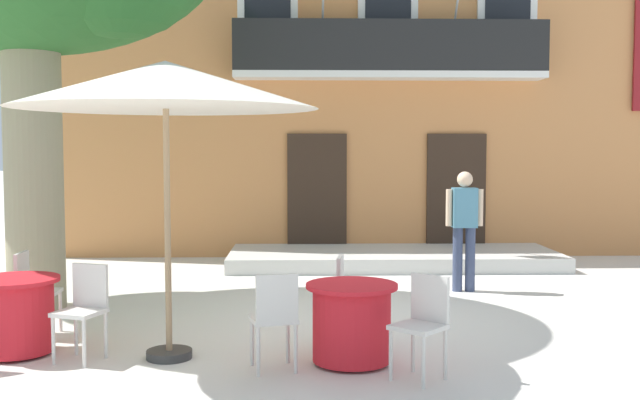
# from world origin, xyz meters

# --- Properties ---
(ground_plane) EXTENTS (120.00, 120.00, 0.00)m
(ground_plane) POSITION_xyz_m (0.00, 0.00, 0.00)
(ground_plane) COLOR silver
(building_facade) EXTENTS (13.00, 5.09, 7.50)m
(building_facade) POSITION_xyz_m (0.93, 6.99, 3.75)
(building_facade) COLOR #CC844C
(building_facade) RESTS_ON ground
(entrance_step_platform) EXTENTS (5.65, 2.07, 0.25)m
(entrance_step_platform) POSITION_xyz_m (0.93, 3.97, 0.12)
(entrance_step_platform) COLOR silver
(entrance_step_platform) RESTS_ON ground
(cafe_table_near_tree) EXTENTS (0.86, 0.86, 0.76)m
(cafe_table_near_tree) POSITION_xyz_m (-0.20, -1.97, 0.39)
(cafe_table_near_tree) COLOR red
(cafe_table_near_tree) RESTS_ON ground
(cafe_chair_near_tree_0) EXTENTS (0.57, 0.57, 0.91)m
(cafe_chair_near_tree_0) POSITION_xyz_m (0.40, -2.43, 0.53)
(cafe_chair_near_tree_0) COLOR silver
(cafe_chair_near_tree_0) RESTS_ON ground
(cafe_chair_near_tree_1) EXTENTS (0.45, 0.45, 0.91)m
(cafe_chair_near_tree_1) POSITION_xyz_m (-0.16, -1.22, 0.53)
(cafe_chair_near_tree_1) COLOR silver
(cafe_chair_near_tree_1) RESTS_ON ground
(cafe_chair_near_tree_2) EXTENTS (0.48, 0.48, 0.91)m
(cafe_chair_near_tree_2) POSITION_xyz_m (-0.91, -2.21, 0.53)
(cafe_chair_near_tree_2) COLOR silver
(cafe_chair_near_tree_2) RESTS_ON ground
(cafe_table_middle) EXTENTS (0.86, 0.86, 0.76)m
(cafe_table_middle) POSITION_xyz_m (-3.48, -1.57, 0.39)
(cafe_table_middle) COLOR red
(cafe_table_middle) RESTS_ON ground
(cafe_chair_middle_0) EXTENTS (0.41, 0.41, 0.91)m
(cafe_chair_middle_0) POSITION_xyz_m (-3.58, -0.82, 0.53)
(cafe_chair_middle_0) COLOR silver
(cafe_chair_middle_0) RESTS_ON ground
(cafe_chair_middle_2) EXTENTS (0.51, 0.51, 0.91)m
(cafe_chair_middle_2) POSITION_xyz_m (-2.75, -1.75, 0.53)
(cafe_chair_middle_2) COLOR silver
(cafe_chair_middle_2) RESTS_ON ground
(cafe_umbrella) EXTENTS (2.90, 2.90, 2.85)m
(cafe_umbrella) POSITION_xyz_m (-1.95, -1.75, 2.61)
(cafe_umbrella) COLOR #997A56
(cafe_umbrella) RESTS_ON ground
(pedestrian_near_entrance) EXTENTS (0.53, 0.22, 1.70)m
(pedestrian_near_entrance) POSITION_xyz_m (1.64, 1.57, 0.96)
(pedestrian_near_entrance) COLOR #384260
(pedestrian_near_entrance) RESTS_ON ground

